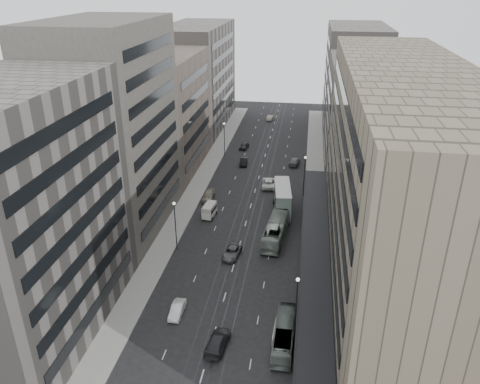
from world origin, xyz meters
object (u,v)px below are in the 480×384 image
Objects in this scene: bus_near at (284,334)px; double_decker at (282,199)px; vw_microbus at (281,335)px; sedan_2 at (232,252)px; pedestrian at (324,337)px; bus_far at (276,230)px; panel_van at (209,210)px; sedan_1 at (177,310)px.

double_decker is (-2.48, 33.62, 1.53)m from bus_near.
sedan_2 is at bearing 118.75° from vw_microbus.
bus_near reaches higher than pedestrian.
bus_far is 2.96× the size of panel_van.
panel_van is at bearing 118.81° from vw_microbus.
bus_near is 4.64m from pedestrian.
pedestrian is at bearing -49.93° from panel_van.
bus_near is 24.25m from bus_far.
vw_microbus is (-0.41, -0.03, -0.14)m from bus_near.
sedan_2 reaches higher than sedan_1.
vw_microbus is 1.00× the size of panel_van.
bus_near is 20.07m from sedan_2.
bus_far is 13.85m from panel_van.
sedan_2 is 2.67× the size of pedestrian.
double_decker reaches higher than vw_microbus.
pedestrian is at bearing -171.88° from bus_near.
vw_microbus is at bearing 101.20° from bus_far.
double_decker is at bearing 69.16° from sedan_1.
vw_microbus is at bearing -56.41° from sedan_2.
vw_microbus is 5.05m from pedestrian.
sedan_2 is at bearing 50.01° from bus_far.
sedan_1 is 0.83× the size of sedan_2.
sedan_2 is at bearing -78.91° from pedestrian.
bus_far is 2.89× the size of sedan_1.
double_decker is 1.99× the size of sedan_2.
bus_near is at bearing -13.49° from sedan_1.
bus_near is 1.92× the size of sedan_2.
sedan_2 is (4.70, 14.55, 0.01)m from sedan_1.
vw_microbus is 0.81× the size of sedan_2.
vw_microbus is 0.98× the size of sedan_1.
bus_near is 33.82m from panel_van.
bus_near is at bearing 102.18° from bus_far.
bus_near is 14.29m from sedan_1.
panel_van is (-12.44, 6.08, -0.32)m from bus_far.
sedan_2 is (6.10, -12.33, -0.65)m from panel_van.
bus_far is 2.95× the size of vw_microbus.
vw_microbus is at bearing -57.57° from panel_van.
pedestrian is (4.60, 0.54, -0.25)m from bus_near.
sedan_2 is at bearing 71.86° from sedan_1.
sedan_2 is at bearing -61.28° from bus_near.
bus_far is 23.57m from sedan_1.
bus_far is 24.23m from vw_microbus.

